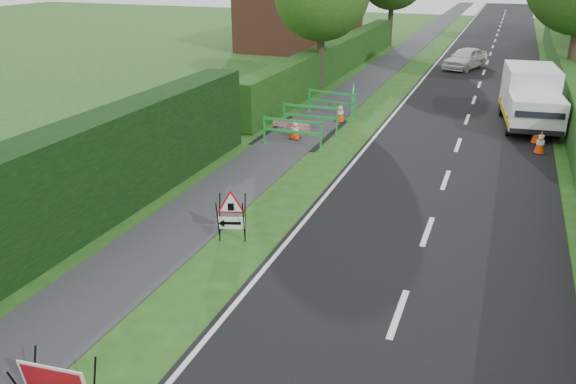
# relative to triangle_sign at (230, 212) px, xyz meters

# --- Properties ---
(ground) EXTENTS (120.00, 120.00, 0.00)m
(ground) POSITION_rel_triangle_sign_xyz_m (1.54, -2.40, -0.73)
(ground) COLOR #1E4D16
(ground) RESTS_ON ground
(road_surface) EXTENTS (6.00, 90.00, 0.02)m
(road_surface) POSITION_rel_triangle_sign_xyz_m (4.04, 32.60, -0.73)
(road_surface) COLOR black
(road_surface) RESTS_ON ground
(footpath) EXTENTS (2.00, 90.00, 0.02)m
(footpath) POSITION_rel_triangle_sign_xyz_m (-1.46, 32.60, -0.73)
(footpath) COLOR #2D2D30
(footpath) RESTS_ON ground
(hedge_west_near) EXTENTS (1.10, 18.00, 2.50)m
(hedge_west_near) POSITION_rel_triangle_sign_xyz_m (-3.46, -2.40, -0.73)
(hedge_west_near) COLOR black
(hedge_west_near) RESTS_ON ground
(hedge_west_far) EXTENTS (1.00, 24.00, 1.80)m
(hedge_west_far) POSITION_rel_triangle_sign_xyz_m (-3.46, 19.60, -0.73)
(hedge_west_far) COLOR #14380F
(hedge_west_far) RESTS_ON ground
(house_west) EXTENTS (7.50, 7.40, 7.88)m
(house_west) POSITION_rel_triangle_sign_xyz_m (-8.46, 27.60, 2.17)
(house_west) COLOR brown
(house_west) RESTS_ON ground
(triangle_sign) EXTENTS (0.91, 0.91, 1.05)m
(triangle_sign) POSITION_rel_triangle_sign_xyz_m (0.00, 0.00, 0.00)
(triangle_sign) COLOR black
(triangle_sign) RESTS_ON ground
(works_van) EXTENTS (2.29, 4.77, 2.10)m
(works_van) POSITION_rel_triangle_sign_xyz_m (6.19, 12.62, 0.38)
(works_van) COLOR silver
(works_van) RESTS_ON ground
(traffic_cone_0) EXTENTS (0.38, 0.38, 0.79)m
(traffic_cone_0) POSITION_rel_triangle_sign_xyz_m (6.57, 9.17, -0.34)
(traffic_cone_0) COLOR black
(traffic_cone_0) RESTS_ON ground
(traffic_cone_1) EXTENTS (0.38, 0.38, 0.79)m
(traffic_cone_1) POSITION_rel_triangle_sign_xyz_m (6.48, 10.30, -0.34)
(traffic_cone_1) COLOR black
(traffic_cone_1) RESTS_ON ground
(traffic_cone_2) EXTENTS (0.38, 0.38, 0.79)m
(traffic_cone_2) POSITION_rel_triangle_sign_xyz_m (6.39, 13.62, -0.34)
(traffic_cone_2) COLOR black
(traffic_cone_2) RESTS_ON ground
(traffic_cone_3) EXTENTS (0.38, 0.38, 0.79)m
(traffic_cone_3) POSITION_rel_triangle_sign_xyz_m (-1.37, 7.72, -0.34)
(traffic_cone_3) COLOR black
(traffic_cone_3) RESTS_ON ground
(traffic_cone_4) EXTENTS (0.38, 0.38, 0.79)m
(traffic_cone_4) POSITION_rel_triangle_sign_xyz_m (-0.55, 10.49, -0.34)
(traffic_cone_4) COLOR black
(traffic_cone_4) RESTS_ON ground
(ped_barrier_0) EXTENTS (2.07, 0.40, 1.00)m
(ped_barrier_0) POSITION_rel_triangle_sign_xyz_m (-1.14, 6.83, -0.10)
(ped_barrier_0) COLOR green
(ped_barrier_0) RESTS_ON ground
(ped_barrier_1) EXTENTS (2.08, 0.46, 1.00)m
(ped_barrier_1) POSITION_rel_triangle_sign_xyz_m (-1.22, 8.88, -0.10)
(ped_barrier_1) COLOR green
(ped_barrier_1) RESTS_ON ground
(ped_barrier_2) EXTENTS (2.09, 0.64, 1.00)m
(ped_barrier_2) POSITION_rel_triangle_sign_xyz_m (-1.16, 11.31, -0.10)
(ped_barrier_2) COLOR green
(ped_barrier_2) RESTS_ON ground
(ped_barrier_3) EXTENTS (0.82, 2.08, 1.00)m
(ped_barrier_3) POSITION_rel_triangle_sign_xyz_m (-0.49, 12.12, -0.10)
(ped_barrier_3) COLOR green
(ped_barrier_3) RESTS_ON ground
(redwhite_plank) EXTENTS (1.48, 0.32, 0.25)m
(redwhite_plank) POSITION_rel_triangle_sign_xyz_m (-1.60, 7.91, -0.73)
(redwhite_plank) COLOR red
(redwhite_plank) RESTS_ON ground
(hatchback_car) EXTENTS (2.55, 3.78, 1.19)m
(hatchback_car) POSITION_rel_triangle_sign_xyz_m (2.92, 23.97, -0.13)
(hatchback_car) COLOR white
(hatchback_car) RESTS_ON ground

